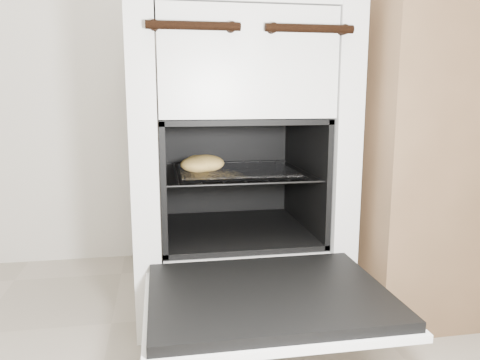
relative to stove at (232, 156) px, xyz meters
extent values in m
cube|color=silver|center=(0.00, 0.01, 0.01)|extent=(0.55, 0.58, 0.84)
cylinder|color=black|center=(-0.13, -0.30, 0.32)|extent=(0.20, 0.02, 0.02)
cylinder|color=black|center=(0.13, -0.30, 0.32)|extent=(0.20, 0.02, 0.02)
cube|color=black|center=(0.00, -0.46, -0.22)|extent=(0.47, 0.36, 0.02)
cube|color=silver|center=(0.00, -0.46, -0.24)|extent=(0.49, 0.38, 0.01)
cylinder|color=black|center=(-0.20, -0.06, -0.04)|extent=(0.01, 0.38, 0.01)
cylinder|color=black|center=(0.20, -0.06, -0.04)|extent=(0.01, 0.38, 0.01)
cylinder|color=black|center=(0.00, -0.24, -0.04)|extent=(0.39, 0.01, 0.01)
cylinder|color=black|center=(0.00, 0.12, -0.04)|extent=(0.39, 0.01, 0.01)
cylinder|color=black|center=(-0.16, -0.06, -0.04)|extent=(0.01, 0.36, 0.01)
cylinder|color=black|center=(-0.11, -0.06, -0.04)|extent=(0.01, 0.36, 0.01)
cylinder|color=black|center=(-0.05, -0.06, -0.04)|extent=(0.01, 0.36, 0.01)
cylinder|color=black|center=(0.00, -0.06, -0.04)|extent=(0.01, 0.36, 0.01)
cylinder|color=black|center=(0.05, -0.06, -0.04)|extent=(0.01, 0.36, 0.01)
cylinder|color=black|center=(0.11, -0.06, -0.04)|extent=(0.01, 0.36, 0.01)
cylinder|color=black|center=(0.16, -0.06, -0.04)|extent=(0.01, 0.36, 0.01)
cube|color=white|center=(0.00, -0.08, -0.03)|extent=(0.31, 0.27, 0.01)
ellipsoid|color=tan|center=(-0.09, -0.09, 0.00)|extent=(0.13, 0.13, 0.04)
ellipsoid|color=tan|center=(-0.10, -0.07, -0.01)|extent=(0.10, 0.10, 0.04)
ellipsoid|color=tan|center=(-0.11, -0.10, -0.01)|extent=(0.10, 0.10, 0.04)
camera|label=1|loc=(-0.21, -1.32, 0.18)|focal=35.00mm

